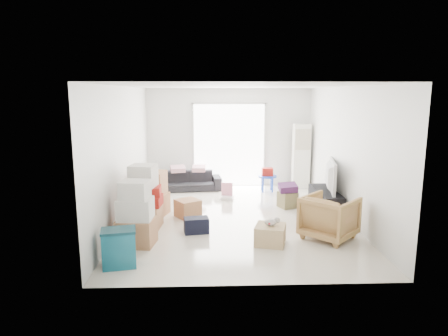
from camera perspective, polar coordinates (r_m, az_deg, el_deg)
name	(u,v)px	position (r m, az deg, el deg)	size (l,w,h in m)	color
room_shell	(236,154)	(8.11, 1.75, 2.03)	(4.98, 6.48, 3.18)	beige
sliding_door	(229,142)	(11.07, 0.72, 3.78)	(2.10, 0.04, 2.33)	white
ac_tower	(301,156)	(11.06, 10.95, 1.66)	(0.45, 0.30, 1.75)	white
tv_console	(326,201)	(9.07, 14.30, -4.58)	(0.42, 1.41, 0.47)	black
television	(326,187)	(8.99, 14.39, -2.66)	(1.16, 0.67, 0.15)	black
sofa	(189,178)	(10.75, -4.99, -1.39)	(1.69, 0.49, 0.66)	black
pillow_left	(178,164)	(10.66, -6.63, 0.63)	(0.40, 0.31, 0.13)	#E5A7B7
pillow_right	(199,163)	(10.68, -3.61, 0.65)	(0.31, 0.25, 0.11)	#E5A7B7
armchair	(329,215)	(7.38, 14.82, -6.52)	(0.83, 0.78, 0.86)	#B37E4F
storage_bins	(119,248)	(6.26, -14.77, -10.97)	(0.56, 0.44, 0.58)	#12576B
box_stack_a	(136,217)	(6.98, -12.49, -6.78)	(0.68, 0.59, 1.12)	#A66D4B
box_stack_b	(144,201)	(7.81, -11.34, -4.62)	(0.70, 0.66, 1.23)	#A66D4B
box_stack_c	(152,194)	(8.67, -10.21, -3.62)	(0.74, 0.66, 0.93)	#A66D4B
loose_box	(188,208)	(8.46, -5.20, -5.75)	(0.44, 0.44, 0.37)	#A66D4B
duffel_bag	(196,225)	(7.52, -3.97, -8.16)	(0.45, 0.27, 0.29)	black
ottoman	(287,200)	(9.22, 9.06, -4.48)	(0.36, 0.36, 0.36)	#8A8650
blanket	(288,189)	(9.16, 9.10, -2.98)	(0.40, 0.40, 0.14)	#532153
kids_table	(267,175)	(10.57, 6.20, -0.98)	(0.50, 0.50, 0.63)	blue
toy_walker	(227,195)	(9.81, 0.45, -3.83)	(0.35, 0.32, 0.40)	silver
wood_crate	(270,235)	(7.00, 6.62, -9.45)	(0.50, 0.50, 0.33)	tan
plush_bunny	(272,222)	(6.94, 6.90, -7.64)	(0.28, 0.16, 0.14)	#B2ADA8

